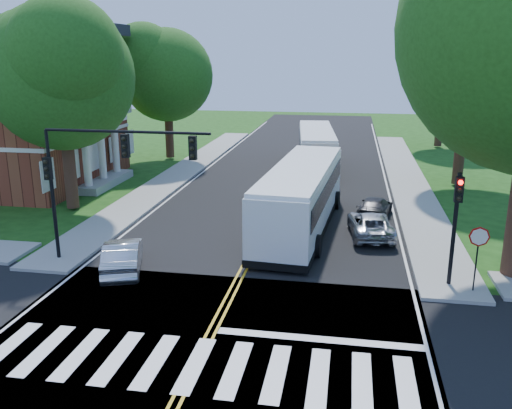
% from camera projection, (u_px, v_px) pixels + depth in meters
% --- Properties ---
extents(ground, '(140.00, 140.00, 0.00)m').
position_uv_depth(ground, '(200.00, 356.00, 16.28)').
color(ground, '#184110').
rests_on(ground, ground).
extents(road, '(14.00, 96.00, 0.01)m').
position_uv_depth(road, '(279.00, 201.00, 33.35)').
color(road, black).
rests_on(road, ground).
extents(cross_road, '(60.00, 12.00, 0.01)m').
position_uv_depth(cross_road, '(200.00, 356.00, 16.28)').
color(cross_road, black).
rests_on(cross_road, ground).
extents(center_line, '(0.36, 70.00, 0.01)m').
position_uv_depth(center_line, '(286.00, 185.00, 37.14)').
color(center_line, gold).
rests_on(center_line, road).
extents(edge_line_w, '(0.12, 70.00, 0.01)m').
position_uv_depth(edge_line_w, '(191.00, 182.00, 38.27)').
color(edge_line_w, silver).
rests_on(edge_line_w, road).
extents(edge_line_e, '(0.12, 70.00, 0.01)m').
position_uv_depth(edge_line_e, '(388.00, 190.00, 36.02)').
color(edge_line_e, silver).
rests_on(edge_line_e, road).
extents(crosswalk, '(12.60, 3.00, 0.01)m').
position_uv_depth(crosswalk, '(195.00, 365.00, 15.80)').
color(crosswalk, silver).
rests_on(crosswalk, road).
extents(stop_bar, '(6.60, 0.40, 0.01)m').
position_uv_depth(stop_bar, '(320.00, 339.00, 17.22)').
color(stop_bar, silver).
rests_on(stop_bar, road).
extents(sidewalk_nw, '(2.60, 40.00, 0.15)m').
position_uv_depth(sidewalk_nw, '(183.00, 171.00, 41.35)').
color(sidewalk_nw, gray).
rests_on(sidewalk_nw, ground).
extents(sidewalk_ne, '(2.60, 40.00, 0.15)m').
position_uv_depth(sidewalk_ne, '(407.00, 180.00, 38.60)').
color(sidewalk_ne, gray).
rests_on(sidewalk_ne, ground).
extents(tree_west_near, '(8.00, 8.00, 11.40)m').
position_uv_depth(tree_west_near, '(61.00, 77.00, 29.43)').
color(tree_west_near, '#311D13').
rests_on(tree_west_near, ground).
extents(tree_west_far, '(7.60, 7.60, 10.67)m').
position_uv_depth(tree_west_far, '(167.00, 75.00, 44.66)').
color(tree_west_far, '#311D13').
rests_on(tree_west_far, ground).
extents(tree_east_mid, '(8.40, 8.40, 11.93)m').
position_uv_depth(tree_east_mid, '(468.00, 68.00, 35.01)').
color(tree_east_mid, '#311D13').
rests_on(tree_east_mid, ground).
extents(tree_east_far, '(7.20, 7.20, 10.34)m').
position_uv_depth(tree_east_far, '(444.00, 74.00, 50.29)').
color(tree_east_far, '#311D13').
rests_on(tree_east_far, ground).
extents(signal_nw, '(7.15, 0.46, 5.66)m').
position_uv_depth(signal_nw, '(101.00, 165.00, 22.16)').
color(signal_nw, black).
rests_on(signal_nw, ground).
extents(signal_ne, '(0.30, 0.46, 4.40)m').
position_uv_depth(signal_ne, '(456.00, 215.00, 20.23)').
color(signal_ne, black).
rests_on(signal_ne, ground).
extents(stop_sign, '(0.76, 0.08, 2.53)m').
position_uv_depth(stop_sign, '(478.00, 243.00, 19.91)').
color(stop_sign, black).
rests_on(stop_sign, ground).
extents(bus_lead, '(3.78, 12.91, 3.30)m').
position_uv_depth(bus_lead, '(301.00, 196.00, 27.65)').
color(bus_lead, silver).
rests_on(bus_lead, road).
extents(bus_follow, '(3.77, 12.03, 3.06)m').
position_uv_depth(bus_follow, '(316.00, 148.00, 42.35)').
color(bus_follow, silver).
rests_on(bus_follow, road).
extents(hatchback, '(2.65, 4.32, 1.34)m').
position_uv_depth(hatchback, '(123.00, 256.00, 22.41)').
color(hatchback, '#BBBDC2').
rests_on(hatchback, road).
extents(suv, '(2.43, 4.49, 1.20)m').
position_uv_depth(suv, '(370.00, 224.00, 26.78)').
color(suv, '#ABAEB2').
rests_on(suv, road).
extents(dark_sedan, '(2.30, 4.11, 1.13)m').
position_uv_depth(dark_sedan, '(375.00, 207.00, 29.88)').
color(dark_sedan, black).
rests_on(dark_sedan, road).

